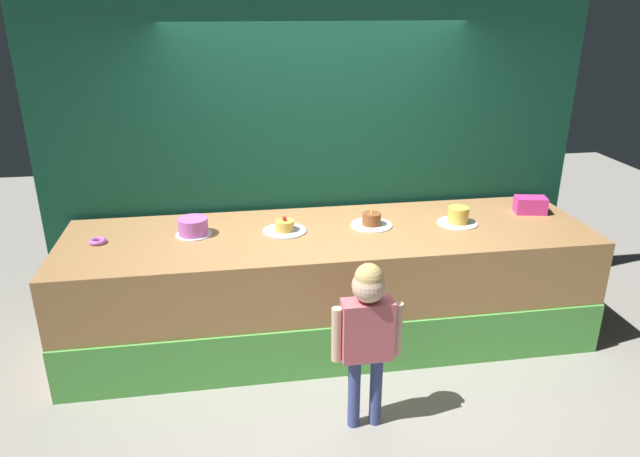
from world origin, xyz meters
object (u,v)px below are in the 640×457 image
object	(u,v)px
pink_box	(530,205)
cake_far_left	(193,227)
cake_center_right	(372,221)
child_figure	(367,325)
cake_far_right	(458,217)
donut	(97,241)
cake_center_left	(285,227)

from	to	relation	value
pink_box	cake_far_left	size ratio (longest dim) A/B	0.92
cake_far_left	cake_center_right	distance (m)	1.42
child_figure	cake_center_right	xyz separation A→B (m)	(0.32, 1.21, 0.22)
cake_far_right	cake_far_left	bearing A→B (deg)	177.53
pink_box	donut	xyz separation A→B (m)	(-3.55, -0.11, -0.05)
donut	cake_center_right	distance (m)	2.13
child_figure	donut	distance (m)	2.17
donut	cake_center_left	distance (m)	1.42
donut	cake_far_right	distance (m)	2.84
child_figure	cake_far_left	world-z (taller)	child_figure
cake_center_right	cake_far_right	xyz separation A→B (m)	(0.71, -0.07, 0.02)
cake_center_left	cake_far_right	distance (m)	1.42
child_figure	donut	size ratio (longest dim) A/B	9.19
pink_box	cake_far_right	size ratio (longest dim) A/B	0.78
cake_center_right	pink_box	bearing A→B (deg)	3.28
cake_far_left	cake_center_left	world-z (taller)	cake_far_left
cake_center_right	donut	bearing A→B (deg)	-179.25
child_figure	cake_far_right	distance (m)	1.56
donut	cake_far_right	bearing A→B (deg)	-0.75
cake_far_left	cake_center_right	bearing A→B (deg)	-1.08
donut	cake_center_right	bearing A→B (deg)	0.75
donut	cake_far_right	size ratio (longest dim) A/B	0.39
pink_box	cake_center_right	world-z (taller)	cake_center_right
donut	cake_center_right	size ratio (longest dim) A/B	0.38
cake_center_right	cake_far_right	distance (m)	0.71
cake_center_right	cake_far_right	world-z (taller)	cake_far_right
child_figure	cake_center_right	world-z (taller)	child_figure
child_figure	cake_center_left	distance (m)	1.28
cake_center_left	cake_far_left	bearing A→B (deg)	176.85
cake_far_left	cake_far_right	xyz separation A→B (m)	(2.13, -0.09, -0.01)
child_figure	cake_far_right	size ratio (longest dim) A/B	3.62
cake_far_right	donut	bearing A→B (deg)	179.25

